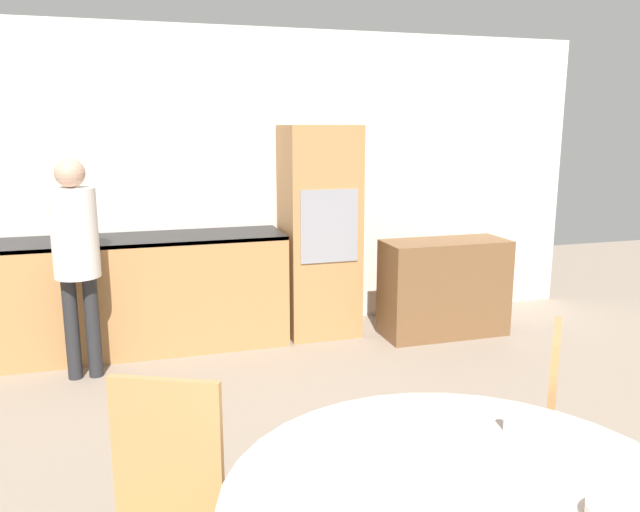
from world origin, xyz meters
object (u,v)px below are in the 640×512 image
(sideboard, at_px, (444,288))
(oven_unit, at_px, (319,231))
(person_standing, at_px, (76,244))
(chair_far_right, at_px, (527,428))

(sideboard, bearing_deg, oven_unit, 159.32)
(oven_unit, xyz_separation_m, person_standing, (-1.92, -0.50, 0.08))
(chair_far_right, distance_m, person_standing, 3.19)
(sideboard, xyz_separation_m, chair_far_right, (-1.01, -2.63, 0.14))
(oven_unit, distance_m, chair_far_right, 3.04)
(sideboard, relative_size, person_standing, 0.68)
(sideboard, height_order, person_standing, person_standing)
(sideboard, bearing_deg, person_standing, -177.64)
(oven_unit, xyz_separation_m, sideboard, (1.01, -0.38, -0.48))
(oven_unit, relative_size, sideboard, 1.67)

